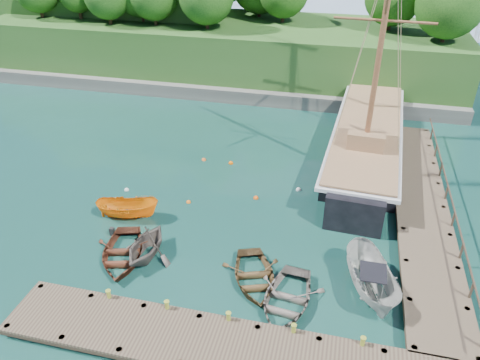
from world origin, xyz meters
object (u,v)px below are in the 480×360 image
object	(u,v)px
rowboat_0	(123,258)
rowboat_3	(286,305)
motorboat_orange	(129,217)
schooner	(366,142)
cabin_boat_white	(369,293)
rowboat_1	(147,256)
rowboat_2	(254,282)

from	to	relation	value
rowboat_0	rowboat_3	size ratio (longest dim) A/B	0.99
motorboat_orange	schooner	size ratio (longest dim) A/B	0.14
motorboat_orange	schooner	bearing A→B (deg)	-61.00
cabin_boat_white	schooner	bearing A→B (deg)	74.53
rowboat_3	motorboat_orange	distance (m)	11.86
rowboat_1	schooner	xyz separation A→B (m)	(11.68, 15.25, 1.11)
rowboat_2	rowboat_3	bearing A→B (deg)	-53.69
rowboat_0	motorboat_orange	distance (m)	3.97
rowboat_0	cabin_boat_white	bearing A→B (deg)	-14.23
rowboat_0	rowboat_1	bearing A→B (deg)	6.13
rowboat_0	cabin_boat_white	xyz separation A→B (m)	(13.40, 0.47, 0.00)
rowboat_0	rowboat_3	world-z (taller)	rowboat_3
rowboat_3	cabin_boat_white	distance (m)	4.40
rowboat_2	motorboat_orange	xyz separation A→B (m)	(-8.87, 3.80, 0.00)
schooner	motorboat_orange	bearing A→B (deg)	-136.44
rowboat_2	cabin_boat_white	bearing A→B (deg)	-14.84
rowboat_2	cabin_boat_white	distance (m)	5.92
motorboat_orange	cabin_boat_white	world-z (taller)	cabin_boat_white
rowboat_1	cabin_boat_white	bearing A→B (deg)	4.05
motorboat_orange	cabin_boat_white	size ratio (longest dim) A/B	0.75
rowboat_0	cabin_boat_white	world-z (taller)	cabin_boat_white
rowboat_0	motorboat_orange	xyz separation A→B (m)	(-1.36, 3.73, 0.00)
cabin_boat_white	schooner	world-z (taller)	schooner
rowboat_2	motorboat_orange	distance (m)	9.65
rowboat_0	schooner	xyz separation A→B (m)	(12.93, 15.76, 1.11)
rowboat_0	motorboat_orange	bearing A→B (deg)	93.80
rowboat_0	motorboat_orange	size ratio (longest dim) A/B	1.18
rowboat_0	schooner	distance (m)	20.42
motorboat_orange	rowboat_2	bearing A→B (deg)	-124.32
rowboat_1	rowboat_3	bearing A→B (deg)	-8.43
rowboat_1	motorboat_orange	size ratio (longest dim) A/B	0.93
rowboat_0	rowboat_1	xyz separation A→B (m)	(1.25, 0.52, 0.00)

